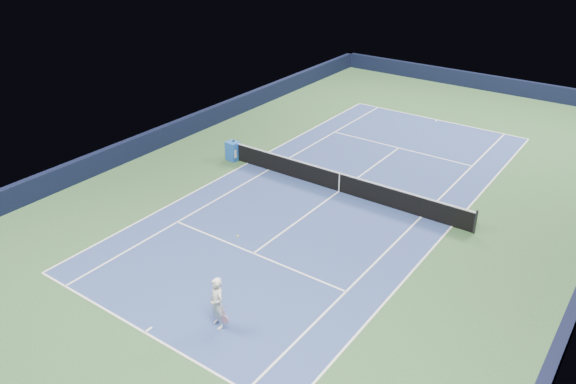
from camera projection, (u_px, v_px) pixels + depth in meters
The scene contains 18 objects.
ground at pixel (339, 191), 26.23m from camera, with size 40.00×40.00×0.00m, color #2D512C.
wall_far at pixel (481, 82), 40.31m from camera, with size 22.00×0.35×1.10m, color black.
wall_left at pixel (174, 132), 31.56m from camera, with size 0.35×40.00×1.10m, color black.
court_surface at pixel (339, 191), 26.23m from camera, with size 10.97×23.77×0.01m, color navy.
baseline_far at pixel (437, 120), 34.82m from camera, with size 10.97×0.08×0.00m, color white.
baseline_near at pixel (145, 332), 17.64m from camera, with size 10.97×0.08×0.00m, color white.
sideline_doubles_right at pixel (452, 226), 23.40m from camera, with size 0.08×23.77×0.00m, color white.
sideline_doubles_left at pixel (248, 163), 29.06m from camera, with size 0.08×23.77×0.00m, color white.
sideline_singles_right at pixel (421, 217), 24.11m from camera, with size 0.08×23.77×0.00m, color white.
sideline_singles_left at pixel (269, 170), 28.35m from camera, with size 0.08×23.77×0.00m, color white.
service_line_far at pixel (399, 148), 30.86m from camera, with size 8.23×0.08×0.00m, color white.
service_line_near at pixel (253, 253), 21.60m from camera, with size 8.23×0.08×0.00m, color white.
center_service_line at pixel (339, 191), 26.23m from camera, with size 0.08×12.80×0.00m, color white.
center_mark_far at pixel (436, 120), 34.71m from camera, with size 0.08×0.30×0.00m, color white.
center_mark_near at pixel (148, 330), 17.75m from camera, with size 0.08×0.30×0.00m, color white.
tennis_net at pixel (339, 182), 26.00m from camera, with size 12.90×0.10×1.07m.
sponsor_cube at pixel (233, 151), 29.23m from camera, with size 0.66×0.61×1.00m.
tennis_player at pixel (217, 303), 17.51m from camera, with size 0.86×1.36×2.92m.
Camera 1 is at (11.59, -20.35, 12.06)m, focal length 35.00 mm.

